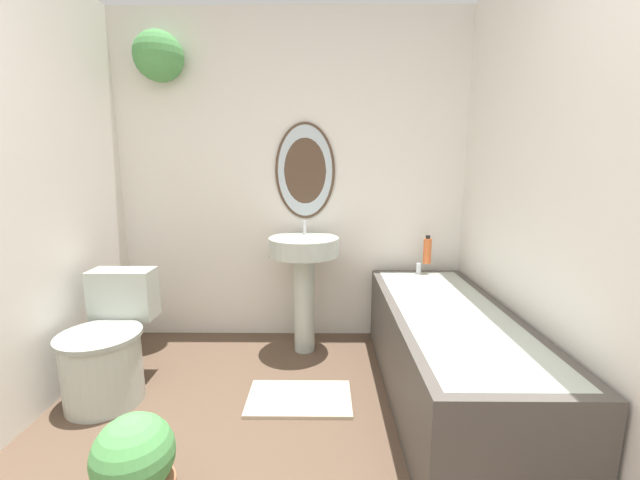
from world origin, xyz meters
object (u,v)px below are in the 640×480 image
Objects in this scene: pedestal_sink at (304,266)px; shampoo_bottle at (427,250)px; toilet at (108,350)px; potted_plant at (135,471)px; bathtub at (448,354)px.

shampoo_bottle is (0.89, 0.14, 0.09)m from pedestal_sink.
toilet reaches higher than potted_plant.
toilet reaches higher than bathtub.
potted_plant is at bearing -111.13° from pedestal_sink.
shampoo_bottle is at bearing 47.20° from potted_plant.
potted_plant is at bearing -132.80° from shampoo_bottle.
toilet is 0.74× the size of pedestal_sink.
toilet is 1.60× the size of potted_plant.
bathtub is at bearing -0.86° from toilet.
bathtub is 0.87m from shampoo_bottle.
pedestal_sink is at bearing 143.63° from bathtub.
toilet is 1.92m from bathtub.
shampoo_bottle is at bearing 85.54° from bathtub.
bathtub is 3.91× the size of potted_plant.
shampoo_bottle is at bearing 8.77° from pedestal_sink.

